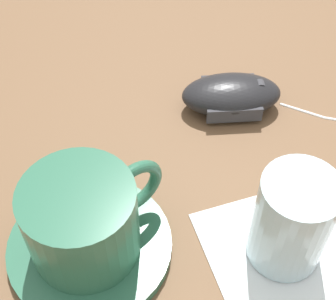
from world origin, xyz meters
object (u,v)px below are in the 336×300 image
saucer (90,246)px  computer_mouse (231,95)px  coffee_cup (84,219)px  drinking_glass (292,221)px

saucer → computer_mouse: computer_mouse is taller
coffee_cup → drinking_glass: bearing=-134.4°
saucer → drinking_glass: size_ratio=1.53×
computer_mouse → coffee_cup: bearing=98.6°
coffee_cup → computer_mouse: size_ratio=1.06×
computer_mouse → drinking_glass: 0.18m
saucer → drinking_glass: 0.17m
computer_mouse → drinking_glass: (-0.14, 0.10, 0.03)m
coffee_cup → computer_mouse: (0.03, -0.21, -0.03)m
coffee_cup → computer_mouse: coffee_cup is taller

